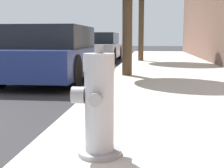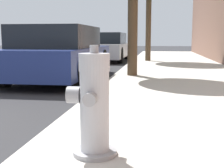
{
  "view_description": "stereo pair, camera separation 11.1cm",
  "coord_description": "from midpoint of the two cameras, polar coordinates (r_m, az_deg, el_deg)",
  "views": [
    {
      "loc": [
        3.11,
        -2.41,
        1.03
      ],
      "look_at": [
        2.69,
        1.13,
        0.5
      ],
      "focal_mm": 50.0,
      "sensor_mm": 36.0,
      "label": 1
    },
    {
      "loc": [
        3.22,
        -2.4,
        1.03
      ],
      "look_at": [
        2.69,
        1.13,
        0.5
      ],
      "focal_mm": 50.0,
      "sensor_mm": 36.0,
      "label": 2
    }
  ],
  "objects": [
    {
      "name": "parked_car_mid",
      "position": [
        14.27,
        -2.53,
        6.74
      ],
      "size": [
        1.74,
        4.28,
        1.27
      ],
      "color": "#B7B7BC",
      "rests_on": "ground_plane"
    },
    {
      "name": "fire_hydrant",
      "position": [
        2.43,
        -3.78,
        -4.02
      ],
      "size": [
        0.39,
        0.4,
        0.86
      ],
      "color": "#97979C",
      "rests_on": "sidewalk_slab"
    },
    {
      "name": "parked_car_near",
      "position": [
        7.76,
        -10.97,
        5.42
      ],
      "size": [
        1.81,
        4.25,
        1.31
      ],
      "color": "navy",
      "rests_on": "ground_plane"
    }
  ]
}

